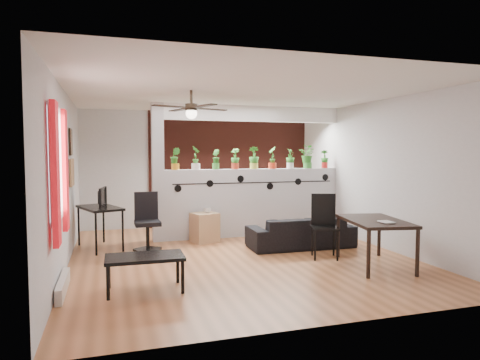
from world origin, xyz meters
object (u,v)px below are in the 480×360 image
(potted_plant_0, at_px, (175,158))
(potted_plant_5, at_px, (272,157))
(office_chair, at_px, (147,226))
(coffee_table, at_px, (145,259))
(potted_plant_1, at_px, (196,157))
(potted_plant_4, at_px, (254,157))
(cup, at_px, (207,210))
(sofa, at_px, (301,233))
(potted_plant_6, at_px, (290,158))
(potted_plant_8, at_px, (325,158))
(folding_chair, at_px, (324,220))
(ceiling_fan, at_px, (191,110))
(cube_shelf, at_px, (205,227))
(potted_plant_3, at_px, (235,158))
(computer_desk, at_px, (100,211))
(potted_plant_7, at_px, (308,156))
(potted_plant_2, at_px, (216,159))
(dining_table, at_px, (375,225))

(potted_plant_0, bearing_deg, potted_plant_5, 0.00)
(office_chair, relative_size, coffee_table, 1.05)
(potted_plant_5, bearing_deg, potted_plant_1, -180.00)
(potted_plant_5, bearing_deg, potted_plant_4, 180.00)
(cup, bearing_deg, potted_plant_5, 13.32)
(sofa, bearing_deg, potted_plant_6, -103.79)
(potted_plant_5, relative_size, potted_plant_8, 1.18)
(potted_plant_4, relative_size, coffee_table, 0.48)
(cup, xyz_separation_m, folding_chair, (1.54, -1.68, 0.00))
(ceiling_fan, height_order, cube_shelf, ceiling_fan)
(potted_plant_3, height_order, cup, potted_plant_3)
(computer_desk, bearing_deg, potted_plant_6, 5.19)
(coffee_table, bearing_deg, potted_plant_7, 39.18)
(computer_desk, relative_size, office_chair, 1.15)
(potted_plant_2, relative_size, cube_shelf, 0.71)
(potted_plant_5, distance_m, cup, 1.78)
(potted_plant_1, xyz_separation_m, potted_plant_8, (2.76, 0.00, -0.04))
(potted_plant_0, height_order, potted_plant_7, potted_plant_7)
(cube_shelf, bearing_deg, folding_chair, -62.49)
(potted_plant_6, distance_m, potted_plant_7, 0.40)
(potted_plant_3, relative_size, potted_plant_4, 0.91)
(potted_plant_3, distance_m, dining_table, 3.19)
(potted_plant_5, xyz_separation_m, folding_chair, (0.11, -2.02, -0.99))
(potted_plant_4, bearing_deg, potted_plant_6, 0.00)
(potted_plant_7, distance_m, sofa, 1.99)
(cube_shelf, xyz_separation_m, folding_chair, (1.59, -1.68, 0.32))
(potted_plant_6, bearing_deg, potted_plant_3, 180.00)
(potted_plant_6, relative_size, potted_plant_8, 1.07)
(potted_plant_2, relative_size, coffee_table, 0.42)
(potted_plant_4, distance_m, potted_plant_8, 1.58)
(potted_plant_1, distance_m, potted_plant_6, 1.98)
(potted_plant_4, distance_m, cube_shelf, 1.74)
(cube_shelf, bearing_deg, office_chair, -172.63)
(sofa, bearing_deg, potted_plant_1, -36.44)
(potted_plant_2, xyz_separation_m, potted_plant_4, (0.79, -0.00, 0.03))
(potted_plant_0, xyz_separation_m, potted_plant_7, (2.76, 0.00, 0.03))
(potted_plant_2, height_order, computer_desk, potted_plant_2)
(potted_plant_2, bearing_deg, coffee_table, -118.77)
(potted_plant_3, relative_size, sofa, 0.23)
(potted_plant_7, bearing_deg, potted_plant_0, 180.00)
(potted_plant_0, bearing_deg, potted_plant_8, 0.00)
(potted_plant_4, bearing_deg, potted_plant_3, 180.00)
(potted_plant_5, bearing_deg, potted_plant_6, 0.00)
(potted_plant_7, distance_m, computer_desk, 4.26)
(potted_plant_2, xyz_separation_m, potted_plant_6, (1.58, -0.00, 0.01))
(potted_plant_0, distance_m, cube_shelf, 1.43)
(potted_plant_3, bearing_deg, potted_plant_5, -0.00)
(potted_plant_1, height_order, sofa, potted_plant_1)
(potted_plant_6, height_order, cube_shelf, potted_plant_6)
(potted_plant_0, bearing_deg, cube_shelf, -34.82)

